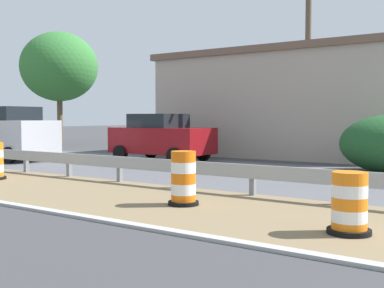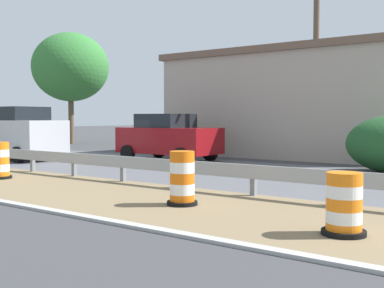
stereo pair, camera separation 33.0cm
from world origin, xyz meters
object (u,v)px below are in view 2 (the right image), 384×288
object	(u,v)px
car_trailing_near_lane	(168,137)
traffic_barrel_nearest	(344,207)
traffic_barrel_close	(182,181)
car_lead_near_lane	(16,133)
utility_pole_near	(316,56)

from	to	relation	value
car_trailing_near_lane	traffic_barrel_nearest	bearing A→B (deg)	-38.91
traffic_barrel_close	car_lead_near_lane	distance (m)	13.08
traffic_barrel_nearest	car_trailing_near_lane	distance (m)	13.24
utility_pole_near	car_trailing_near_lane	bearing A→B (deg)	125.65
car_lead_near_lane	utility_pole_near	distance (m)	12.83
traffic_barrel_close	car_lead_near_lane	xyz separation A→B (m)	(4.37, 12.31, 0.61)
traffic_barrel_nearest	car_lead_near_lane	world-z (taller)	car_lead_near_lane
traffic_barrel_nearest	traffic_barrel_close	world-z (taller)	traffic_barrel_close
car_lead_near_lane	utility_pole_near	bearing A→B (deg)	-147.40
traffic_barrel_close	car_trailing_near_lane	xyz separation A→B (m)	(7.73, 6.78, 0.47)
traffic_barrel_nearest	traffic_barrel_close	xyz separation A→B (m)	(0.55, 3.53, 0.07)
traffic_barrel_nearest	car_lead_near_lane	size ratio (longest dim) A/B	0.21
car_trailing_near_lane	utility_pole_near	xyz separation A→B (m)	(3.48, -4.85, 3.29)
traffic_barrel_nearest	car_lead_near_lane	bearing A→B (deg)	72.73
traffic_barrel_nearest	traffic_barrel_close	bearing A→B (deg)	81.09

